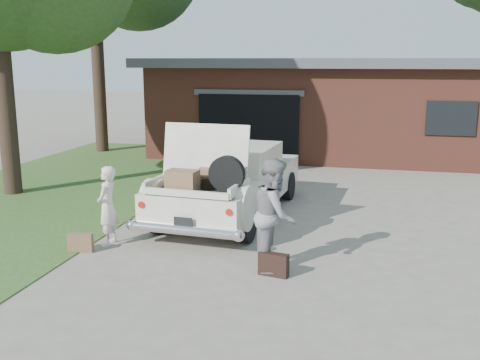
# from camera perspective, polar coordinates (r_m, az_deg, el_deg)

# --- Properties ---
(ground) EXTENTS (90.00, 90.00, 0.00)m
(ground) POSITION_cam_1_polar(r_m,az_deg,el_deg) (10.04, -0.80, -6.86)
(ground) COLOR gray
(ground) RESTS_ON ground
(grass_strip) EXTENTS (6.00, 16.00, 0.02)m
(grass_strip) POSITION_cam_1_polar(r_m,az_deg,el_deg) (14.86, -18.80, -1.16)
(grass_strip) COLOR #2D4C1E
(grass_strip) RESTS_ON ground
(house) EXTENTS (12.80, 7.80, 3.30)m
(house) POSITION_cam_1_polar(r_m,az_deg,el_deg) (20.77, 9.76, 7.60)
(house) COLOR brown
(house) RESTS_ON ground
(sedan) EXTENTS (2.33, 5.23, 2.11)m
(sedan) POSITION_cam_1_polar(r_m,az_deg,el_deg) (11.88, -1.04, -0.08)
(sedan) COLOR white
(sedan) RESTS_ON ground
(woman_left) EXTENTS (0.38, 0.54, 1.44)m
(woman_left) POSITION_cam_1_polar(r_m,az_deg,el_deg) (10.25, -13.32, -2.59)
(woman_left) COLOR silver
(woman_left) RESTS_ON ground
(woman_right) EXTENTS (0.74, 0.92, 1.78)m
(woman_right) POSITION_cam_1_polar(r_m,az_deg,el_deg) (8.85, 3.57, -3.49)
(woman_right) COLOR gray
(woman_right) RESTS_ON ground
(suitcase_left) EXTENTS (0.44, 0.22, 0.33)m
(suitcase_left) POSITION_cam_1_polar(r_m,az_deg,el_deg) (10.15, -15.91, -6.16)
(suitcase_left) COLOR brown
(suitcase_left) RESTS_ON ground
(suitcase_right) EXTENTS (0.49, 0.24, 0.36)m
(suitcase_right) POSITION_cam_1_polar(r_m,az_deg,el_deg) (8.74, 3.43, -8.57)
(suitcase_right) COLOR black
(suitcase_right) RESTS_ON ground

